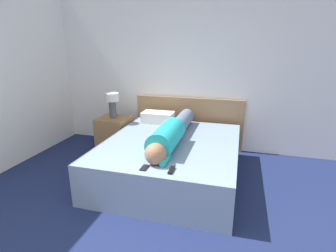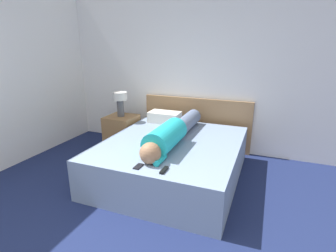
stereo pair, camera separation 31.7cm
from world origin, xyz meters
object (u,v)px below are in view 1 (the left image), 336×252
Objects in this scene: cell_phone at (145,168)px; person_lying at (172,133)px; bed at (171,159)px; table_lamp at (112,101)px; nightstand at (114,135)px; pillow_near_headboard at (158,117)px; tv_remote at (171,170)px.

person_lying is at bearing 84.23° from cell_phone.
table_lamp is at bearing 152.17° from bed.
nightstand is 0.78m from pillow_near_headboard.
bed is at bearing 86.05° from cell_phone.
cell_phone is at bearing -77.06° from pillow_near_headboard.
pillow_near_headboard is (-0.44, 0.83, -0.05)m from person_lying.
pillow_near_headboard reaches higher than cell_phone.
person_lying reaches higher than bed.
nightstand is 3.84× the size of tv_remote.
table_lamp is at bearing 150.45° from person_lying.
bed is at bearing -27.83° from table_lamp.
tv_remote is at bearing -67.85° from pillow_near_headboard.
table_lamp reaches higher than pillow_near_headboard.
nightstand is at bearing -165.14° from pillow_near_headboard.
person_lying reaches higher than nightstand.
table_lamp reaches higher than person_lying.
table_lamp is 0.23× the size of person_lying.
tv_remote reaches higher than bed.
bed is at bearing -61.35° from pillow_near_headboard.
person_lying is (1.14, -0.65, -0.21)m from table_lamp.
pillow_near_headboard is 3.79× the size of cell_phone.
table_lamp is at bearing 133.74° from tv_remote.
person_lying is 0.79m from tv_remote.
tv_remote is (0.22, -0.81, 0.26)m from bed.
nightstand is 1.95m from tv_remote.
person_lying is at bearing -69.64° from bed.
table_lamp is at bearing -165.14° from pillow_near_headboard.
cell_phone is at bearing -53.04° from table_lamp.
bed is 0.88m from tv_remote.
table_lamp reaches higher than tv_remote.
bed is 4.93× the size of table_lamp.
bed is 1.12× the size of person_lying.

